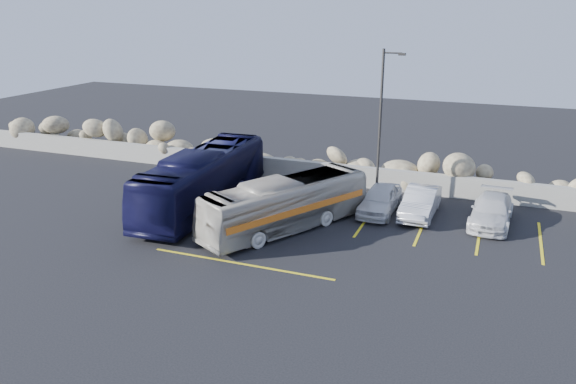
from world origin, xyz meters
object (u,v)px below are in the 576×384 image
(car_c, at_px, (492,211))
(tour_coach, at_px, (203,179))
(car_b, at_px, (420,202))
(car_a, at_px, (380,199))
(lamppost, at_px, (381,123))
(vintage_bus, at_px, (286,204))

(car_c, bearing_deg, tour_coach, -165.03)
(car_b, bearing_deg, car_a, -170.04)
(car_a, xyz_separation_m, car_b, (1.97, 0.29, 0.00))
(lamppost, height_order, car_a, lamppost)
(tour_coach, distance_m, car_b, 11.06)
(tour_coach, height_order, car_c, tour_coach)
(lamppost, relative_size, car_c, 1.78)
(vintage_bus, relative_size, car_b, 2.08)
(lamppost, xyz_separation_m, vintage_bus, (-3.21, -5.14, -3.06))
(lamppost, xyz_separation_m, car_c, (5.75, -0.97, -3.64))
(tour_coach, relative_size, car_b, 2.54)
(car_c, bearing_deg, car_a, -172.29)
(tour_coach, height_order, car_a, tour_coach)
(tour_coach, relative_size, car_c, 2.41)
(tour_coach, distance_m, car_a, 9.08)
(vintage_bus, bearing_deg, car_c, 53.96)
(car_b, bearing_deg, vintage_bus, -142.30)
(car_c, bearing_deg, vintage_bus, -151.47)
(vintage_bus, xyz_separation_m, tour_coach, (-5.08, 1.34, 0.27))
(tour_coach, bearing_deg, car_a, 13.00)
(car_a, bearing_deg, car_b, 10.34)
(lamppost, distance_m, vintage_bus, 6.79)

